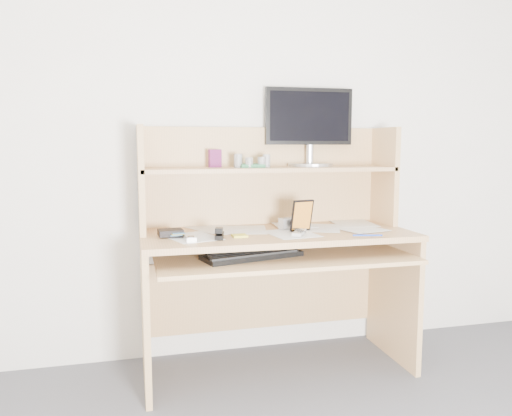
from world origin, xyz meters
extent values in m
cube|color=silver|center=(0.00, 1.80, 1.25)|extent=(3.60, 0.04, 2.50)
cube|color=tan|center=(0.00, 1.48, 0.73)|extent=(1.40, 0.60, 0.03)
cube|color=tan|center=(-0.68, 1.48, 0.36)|extent=(0.03, 0.56, 0.72)
cube|color=tan|center=(0.68, 1.48, 0.36)|extent=(0.03, 0.56, 0.72)
cube|color=tan|center=(0.00, 1.77, 0.34)|extent=(1.34, 0.02, 0.41)
cube|color=tan|center=(0.00, 1.36, 0.64)|extent=(1.28, 0.55, 0.02)
cube|color=tan|center=(0.00, 1.77, 1.02)|extent=(1.40, 0.02, 0.55)
cube|color=tan|center=(-0.68, 1.63, 1.02)|extent=(0.03, 0.30, 0.55)
cube|color=tan|center=(0.68, 1.63, 1.02)|extent=(0.03, 0.30, 0.55)
cube|color=tan|center=(0.00, 1.63, 1.07)|extent=(1.38, 0.30, 0.02)
cube|color=silver|center=(0.00, 1.48, 0.75)|extent=(1.32, 0.54, 0.01)
cube|color=black|center=(-0.17, 1.35, 0.66)|extent=(0.52, 0.29, 0.02)
cube|color=black|center=(-0.17, 1.35, 0.68)|extent=(0.49, 0.27, 0.01)
cube|color=#A5A5A0|center=(0.08, 1.36, 0.76)|extent=(0.12, 0.16, 0.02)
cube|color=#B5B5B7|center=(-0.47, 1.33, 0.77)|extent=(0.05, 0.09, 0.02)
cube|color=black|center=(-0.32, 1.38, 0.78)|extent=(0.07, 0.15, 0.05)
cube|color=black|center=(-0.55, 1.47, 0.77)|extent=(0.13, 0.11, 0.03)
cube|color=yellow|center=(-0.22, 1.39, 0.75)|extent=(0.07, 0.07, 0.01)
cube|color=#ABABAE|center=(0.07, 1.54, 0.79)|extent=(0.10, 0.08, 0.06)
cube|color=black|center=(0.12, 1.43, 0.84)|extent=(0.12, 0.04, 0.17)
cylinder|color=#1738AE|center=(0.38, 1.22, 0.76)|extent=(0.14, 0.04, 0.01)
cube|color=#A61618|center=(-0.29, 1.69, 1.13)|extent=(0.07, 0.04, 0.10)
cube|color=#327E49|center=(-0.10, 1.67, 1.09)|extent=(0.13, 0.18, 0.02)
cylinder|color=black|center=(-0.12, 1.60, 1.11)|extent=(0.05, 0.05, 0.05)
cylinder|color=silver|center=(-0.17, 1.64, 1.12)|extent=(0.05, 0.05, 0.07)
cylinder|color=black|center=(-0.05, 1.62, 1.11)|extent=(0.05, 0.05, 0.06)
cylinder|color=silver|center=(-0.02, 1.63, 1.12)|extent=(0.05, 0.05, 0.07)
cylinder|color=#ABABB0|center=(0.26, 1.70, 1.09)|extent=(0.26, 0.26, 0.02)
cylinder|color=#ABABB0|center=(0.26, 1.71, 1.15)|extent=(0.04, 0.04, 0.11)
cube|color=black|center=(0.26, 1.74, 1.36)|extent=(0.51, 0.04, 0.32)
cube|color=black|center=(0.26, 1.72, 1.36)|extent=(0.47, 0.01, 0.28)
camera|label=1|loc=(-0.73, -0.98, 1.19)|focal=35.00mm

